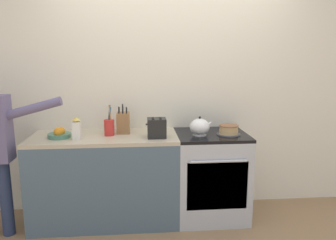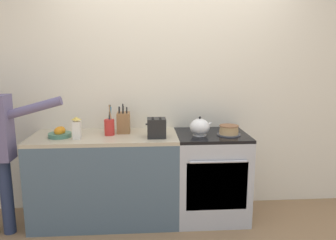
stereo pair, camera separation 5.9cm
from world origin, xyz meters
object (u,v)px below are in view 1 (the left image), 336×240
Objects in this scene: layer_cake at (229,130)px; milk_carton at (77,129)px; tea_kettle at (200,127)px; fruit_bowl at (59,133)px; knife_block at (123,123)px; utensil_crock at (109,127)px; stove_range at (210,175)px; toaster at (157,128)px.

milk_carton is at bearing -178.06° from layer_cake.
fruit_bowl is at bearing 179.29° from tea_kettle.
knife_block is at bearing 14.67° from fruit_bowl.
milk_carton is at bearing -155.73° from utensil_crock.
milk_carton is (-0.42, -0.23, -0.00)m from knife_block.
knife_block is at bearing 172.47° from stove_range.
fruit_bowl is at bearing 179.01° from layer_cake.
milk_carton is at bearing -150.82° from knife_block.
milk_carton is at bearing -23.50° from fruit_bowl.
knife_block reaches higher than layer_cake.
utensil_crock reaches higher than layer_cake.
layer_cake is 0.78× the size of knife_block.
fruit_bowl is at bearing -165.33° from knife_block.
fruit_bowl is at bearing -173.59° from utensil_crock.
utensil_crock is at bearing 164.97° from toaster.
utensil_crock is 1.60× the size of toaster.
toaster is at bearing -176.63° from layer_cake.
stove_range is at bearing -0.72° from utensil_crock.
layer_cake is 0.98× the size of tea_kettle.
fruit_bowl reaches higher than layer_cake.
knife_block is 1.56× the size of toaster.
layer_cake reaches higher than stove_range.
toaster is at bearing -172.87° from tea_kettle.
tea_kettle is at bearing -4.48° from utensil_crock.
utensil_crock reaches higher than fruit_bowl.
knife_block is 0.62m from fruit_bowl.
knife_block is 0.17m from utensil_crock.
tea_kettle is 1.34m from fruit_bowl.
utensil_crock is 1.45× the size of milk_carton.
knife_block is at bearing 145.22° from toaster.
tea_kettle is (-0.28, 0.01, 0.03)m from layer_cake.
toaster is (0.45, -0.12, 0.01)m from utensil_crock.
layer_cake is 1.63m from fruit_bowl.
milk_carton is at bearing -179.43° from toaster.
tea_kettle reaches higher than layer_cake.
toaster is 0.74m from milk_carton.
tea_kettle reaches higher than stove_range.
knife_block is 0.48m from milk_carton.
stove_range is at bearing 11.17° from toaster.
layer_cake is at bearing -3.95° from utensil_crock.
stove_range is at bearing 5.15° from milk_carton.
toaster reaches higher than layer_cake.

